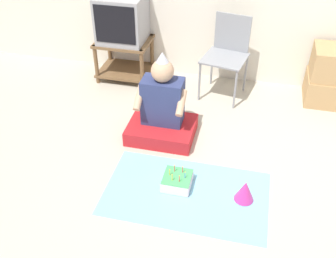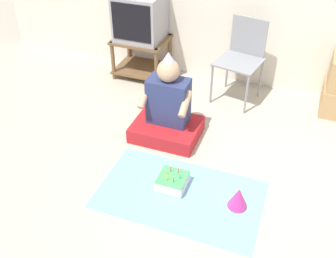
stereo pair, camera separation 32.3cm
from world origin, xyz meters
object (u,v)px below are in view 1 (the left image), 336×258
Objects in this scene: folding_chair at (228,51)px; party_hat_blue at (245,191)px; tv at (122,18)px; cardboard_box_stack at (331,76)px; birthday_cake at (177,181)px; person_seated at (162,112)px.

folding_chair reaches higher than party_hat_blue.
tv is 1.19m from folding_chair.
tv reaches higher than cardboard_box_stack.
folding_chair is 1.41× the size of cardboard_box_stack.
tv is at bearing 120.80° from birthday_cake.
folding_chair is at bearing 102.39° from party_hat_blue.
folding_chair reaches higher than cardboard_box_stack.
birthday_cake is 0.54m from party_hat_blue.
tv reaches higher than party_hat_blue.
person_seated is (-0.47, -0.92, -0.24)m from folding_chair.
folding_chair is 4.74× the size of party_hat_blue.
folding_chair is 1.06m from person_seated.
cardboard_box_stack is at bearing 32.57° from person_seated.
tv is 1.30m from person_seated.
tv is at bearing 176.12° from folding_chair.
birthday_cake is (0.29, -0.65, -0.20)m from person_seated.
party_hat_blue is at bearing -2.86° from birthday_cake.
person_seated is at bearing -55.20° from tv.
person_seated reaches higher than party_hat_blue.
person_seated is (0.70, -1.00, -0.45)m from tv.
birthday_cake is at bearing -127.76° from cardboard_box_stack.
tv is 0.59× the size of folding_chair.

